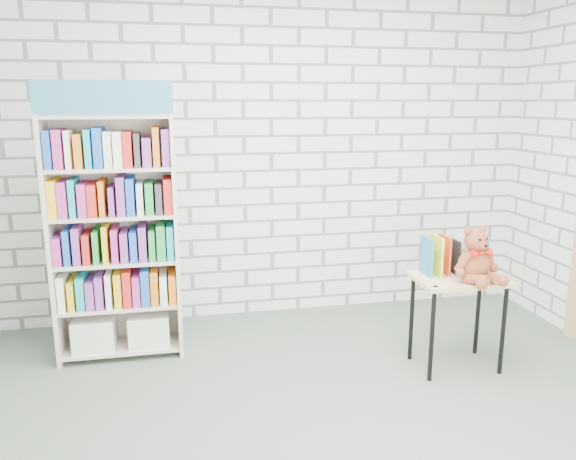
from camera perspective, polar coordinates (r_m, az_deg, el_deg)
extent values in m
plane|color=#4B594C|center=(3.34, 4.90, -20.27)|extent=(4.50, 4.50, 0.00)
cube|color=silver|center=(4.76, -1.69, 7.79)|extent=(4.50, 0.02, 2.80)
cube|color=beige|center=(4.21, -22.80, -1.17)|extent=(0.03, 0.34, 1.75)
cube|color=beige|center=(4.13, -11.26, -0.66)|extent=(0.03, 0.34, 1.75)
cube|color=beige|center=(4.31, -16.91, -0.43)|extent=(0.87, 0.02, 1.75)
cube|color=teal|center=(3.88, -18.27, 12.69)|extent=(0.87, 0.02, 0.21)
cube|color=beige|center=(4.41, -16.38, -11.26)|extent=(0.81, 0.32, 0.02)
cube|color=beige|center=(4.29, -16.66, -7.23)|extent=(0.81, 0.32, 0.02)
cube|color=beige|center=(4.19, -16.95, -2.98)|extent=(0.81, 0.32, 0.02)
cube|color=beige|center=(4.12, -17.25, 1.44)|extent=(0.81, 0.32, 0.02)
cube|color=beige|center=(4.07, -17.56, 5.99)|extent=(0.81, 0.32, 0.02)
cube|color=beige|center=(4.04, -17.90, 10.91)|extent=(0.81, 0.32, 0.02)
cube|color=silver|center=(4.38, -19.05, -9.78)|extent=(0.29, 0.28, 0.23)
cube|color=silver|center=(4.35, -13.91, -9.63)|extent=(0.29, 0.28, 0.23)
cube|color=#BF338C|center=(4.24, -16.78, -5.64)|extent=(0.81, 0.28, 0.23)
cube|color=#19A5B2|center=(4.15, -17.08, -1.31)|extent=(0.81, 0.28, 0.23)
cube|color=white|center=(4.08, -17.38, 3.18)|extent=(0.81, 0.28, 0.23)
cube|color=purple|center=(4.04, -17.69, 7.78)|extent=(0.81, 0.28, 0.23)
cube|color=tan|center=(4.01, 17.01, -4.77)|extent=(0.61, 0.43, 0.03)
cylinder|color=black|center=(3.88, 14.40, -10.43)|extent=(0.03, 0.03, 0.63)
cylinder|color=black|center=(4.15, 12.44, -8.73)|extent=(0.03, 0.03, 0.63)
cylinder|color=black|center=(4.12, 21.01, -9.50)|extent=(0.03, 0.03, 0.63)
cylinder|color=black|center=(4.38, 18.72, -7.98)|extent=(0.03, 0.03, 0.63)
cylinder|color=black|center=(3.77, 14.76, -5.60)|extent=(0.04, 0.04, 0.01)
cylinder|color=black|center=(4.01, 21.21, -4.96)|extent=(0.04, 0.04, 0.01)
cube|color=teal|center=(3.97, 13.83, -2.65)|extent=(0.01, 0.19, 0.25)
cube|color=#CAD121|center=(4.00, 14.73, -2.59)|extent=(0.01, 0.19, 0.25)
cube|color=red|center=(4.03, 15.61, -2.53)|extent=(0.01, 0.19, 0.25)
cube|color=black|center=(4.06, 16.49, -2.47)|extent=(0.01, 0.19, 0.25)
cube|color=white|center=(4.09, 17.34, -2.41)|extent=(0.01, 0.19, 0.25)
cube|color=orange|center=(4.12, 18.19, -2.35)|extent=(0.01, 0.19, 0.25)
cube|color=#378ED1|center=(4.16, 19.02, -2.28)|extent=(0.01, 0.19, 0.25)
ellipsoid|color=brown|center=(3.94, 18.36, -3.32)|extent=(0.22, 0.18, 0.22)
sphere|color=brown|center=(3.90, 18.58, -1.00)|extent=(0.16, 0.16, 0.16)
sphere|color=brown|center=(3.86, 17.85, -0.14)|extent=(0.06, 0.06, 0.06)
sphere|color=brown|center=(3.93, 19.12, 0.01)|extent=(0.06, 0.06, 0.06)
sphere|color=brown|center=(3.86, 19.16, -1.50)|extent=(0.06, 0.06, 0.06)
sphere|color=black|center=(3.83, 18.91, -0.94)|extent=(0.02, 0.02, 0.02)
sphere|color=black|center=(3.87, 19.51, -0.87)|extent=(0.02, 0.02, 0.02)
sphere|color=black|center=(3.84, 19.44, -1.52)|extent=(0.02, 0.02, 0.02)
cylinder|color=brown|center=(3.85, 17.36, -3.15)|extent=(0.11, 0.09, 0.15)
cylinder|color=brown|center=(3.99, 19.76, -2.77)|extent=(0.11, 0.10, 0.15)
sphere|color=brown|center=(3.84, 17.09, -4.15)|extent=(0.06, 0.06, 0.06)
sphere|color=brown|center=(4.02, 20.17, -3.62)|extent=(0.06, 0.06, 0.06)
cylinder|color=brown|center=(3.84, 18.64, -4.80)|extent=(0.14, 0.17, 0.09)
cylinder|color=brown|center=(3.93, 20.01, -4.54)|extent=(0.09, 0.17, 0.09)
sphere|color=brown|center=(3.78, 19.06, -5.22)|extent=(0.07, 0.07, 0.07)
sphere|color=brown|center=(3.89, 21.00, -4.84)|extent=(0.07, 0.07, 0.07)
cone|color=red|center=(3.85, 18.67, -2.29)|extent=(0.07, 0.07, 0.06)
cone|color=red|center=(3.90, 19.47, -2.17)|extent=(0.07, 0.07, 0.06)
sphere|color=red|center=(3.87, 19.10, -2.24)|extent=(0.03, 0.03, 0.03)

